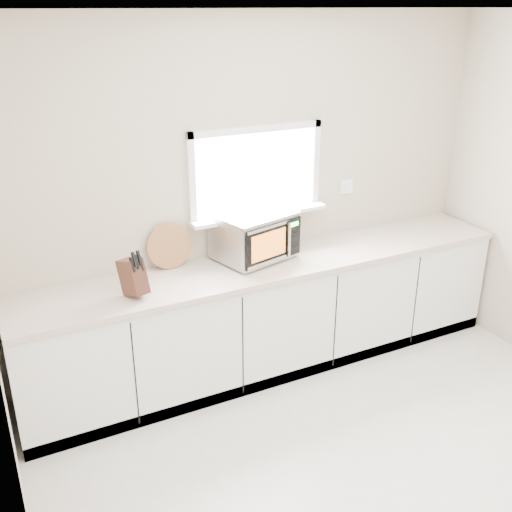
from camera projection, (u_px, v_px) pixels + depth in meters
ground at (408, 507)px, 3.51m from camera, size 4.00×4.00×0.00m
back_wall at (255, 195)px, 4.63m from camera, size 4.00×0.17×2.70m
cabinets at (272, 316)px, 4.74m from camera, size 3.92×0.60×0.88m
countertop at (273, 264)px, 4.56m from camera, size 3.92×0.64×0.04m
microwave at (255, 235)px, 4.54m from camera, size 0.65×0.57×0.36m
knife_block at (133, 276)px, 3.96m from camera, size 0.18×0.26×0.34m
cutting_board at (169, 246)px, 4.38m from camera, size 0.34×0.08×0.34m
coffee_grinder at (284, 242)px, 4.60m from camera, size 0.17×0.17×0.24m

